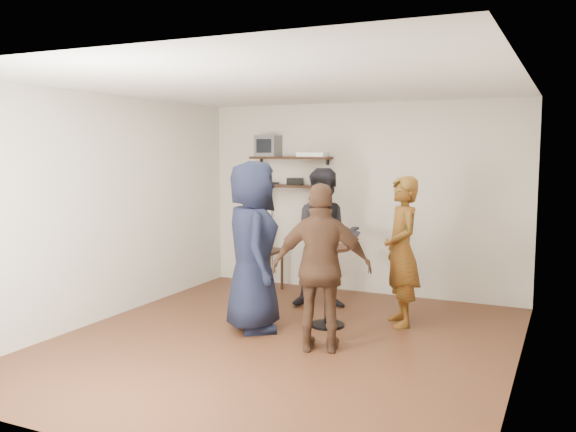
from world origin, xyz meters
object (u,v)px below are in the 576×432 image
at_px(dvd_deck, 313,155).
at_px(person_dark, 326,238).
at_px(person_navy, 253,246).
at_px(crt_monitor, 269,146).
at_px(person_brown, 322,268).
at_px(side_table, 263,256).
at_px(radio, 295,181).
at_px(drinks_table, 328,275).
at_px(person_plaid, 402,251).

height_order(dvd_deck, person_dark, dvd_deck).
bearing_deg(person_navy, crt_monitor, -11.80).
bearing_deg(crt_monitor, person_brown, -53.30).
xyz_separation_m(crt_monitor, person_navy, (0.87, -2.10, -1.09)).
bearing_deg(side_table, crt_monitor, 106.04).
bearing_deg(person_dark, crt_monitor, 122.22).
bearing_deg(person_navy, person_brown, -143.43).
bearing_deg(radio, person_navy, -77.83).
height_order(person_navy, person_brown, person_navy).
distance_m(radio, drinks_table, 2.20).
xyz_separation_m(radio, side_table, (-0.30, -0.41, -1.03)).
height_order(radio, drinks_table, radio).
bearing_deg(person_navy, drinks_table, -90.00).
bearing_deg(drinks_table, person_dark, 112.88).
bearing_deg(person_dark, person_plaid, -41.46).
relative_size(radio, person_dark, 0.13).
bearing_deg(person_navy, dvd_deck, -29.41).
bearing_deg(person_brown, person_navy, -36.57).
xyz_separation_m(person_plaid, person_brown, (-0.47, -1.21, -0.01)).
xyz_separation_m(side_table, person_plaid, (2.16, -0.80, 0.35)).
relative_size(dvd_deck, person_plaid, 0.24).
distance_m(person_navy, person_brown, 1.00).
relative_size(person_plaid, person_navy, 0.91).
bearing_deg(person_brown, person_plaid, -128.73).
xyz_separation_m(crt_monitor, person_brown, (1.81, -2.42, -1.19)).
bearing_deg(person_brown, side_table, -67.46).
distance_m(side_table, drinks_table, 1.89).
relative_size(dvd_deck, person_navy, 0.22).
bearing_deg(side_table, person_plaid, -20.40).
xyz_separation_m(radio, person_plaid, (1.86, -1.21, -0.68)).
distance_m(radio, person_brown, 2.88).
distance_m(radio, person_dark, 1.35).
bearing_deg(dvd_deck, person_plaid, -37.32).
distance_m(dvd_deck, person_navy, 2.32).
bearing_deg(person_plaid, crt_monitor, -147.96).
xyz_separation_m(dvd_deck, person_plaid, (1.59, -1.21, -1.06)).
bearing_deg(person_navy, radio, -22.11).
distance_m(crt_monitor, side_table, 1.59).
height_order(side_table, drinks_table, drinks_table).
bearing_deg(person_dark, dvd_deck, 99.41).
distance_m(crt_monitor, dvd_deck, 0.70).
bearing_deg(drinks_table, side_table, 139.72).
bearing_deg(side_table, radio, 53.83).
relative_size(dvd_deck, person_dark, 0.23).
bearing_deg(person_plaid, dvd_deck, -157.28).
distance_m(crt_monitor, drinks_table, 2.67).
xyz_separation_m(person_plaid, person_navy, (-1.41, -0.89, 0.09)).
xyz_separation_m(person_dark, person_navy, (-0.36, -1.24, 0.05)).
relative_size(drinks_table, person_navy, 0.49).
bearing_deg(crt_monitor, person_dark, -34.90).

